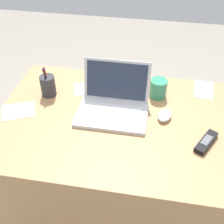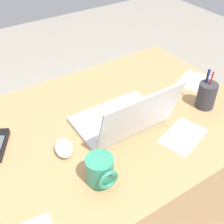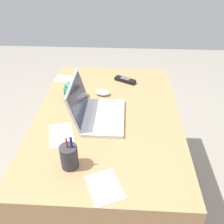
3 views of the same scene
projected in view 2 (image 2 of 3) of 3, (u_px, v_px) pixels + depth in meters
The scene contains 8 objects.
ground_plane at pixel (108, 222), 1.60m from camera, with size 6.00×6.00×0.00m, color gray.
desk at pixel (107, 181), 1.36m from camera, with size 1.21×0.81×0.74m, color tan.
laptop at pixel (124, 118), 1.08m from camera, with size 0.34×0.28×0.22m.
computer_mouse at pixel (64, 148), 1.00m from camera, with size 0.06×0.10×0.03m, color white.
coffee_mug_white at pixel (100, 170), 0.88m from camera, with size 0.09×0.10×0.10m.
pen_holder at pixel (206, 95), 1.18m from camera, with size 0.08×0.08×0.17m.
paper_note_near_laptop at pixel (183, 136), 1.07m from camera, with size 0.18×0.12×0.00m, color white.
paper_note_left at pixel (194, 81), 1.36m from camera, with size 0.16×0.12×0.00m, color white.
Camera 2 is at (0.45, 0.72, 1.49)m, focal length 46.02 mm.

